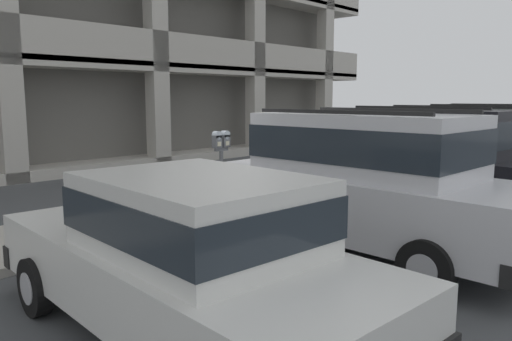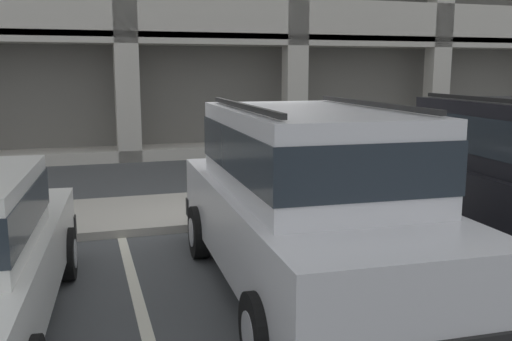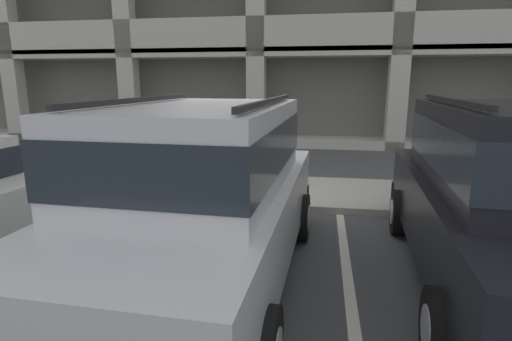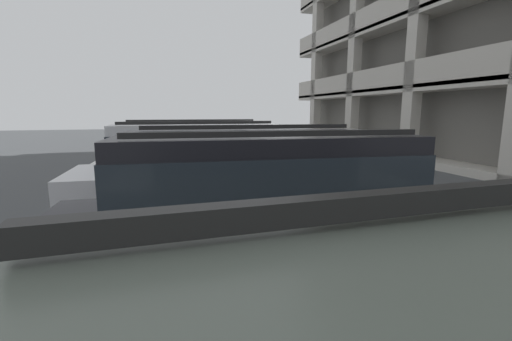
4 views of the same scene
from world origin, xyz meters
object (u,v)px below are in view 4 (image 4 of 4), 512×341
Objects in this scene: dark_hatchback at (263,214)px; parking_meter_near at (325,156)px; silver_suv at (197,169)px; parking_meter_far at (248,139)px; red_sedan at (176,160)px.

dark_hatchback is 3.28× the size of parking_meter_near.
silver_suv is at bearing -169.23° from dark_hatchback.
dark_hatchback is 10.12m from parking_meter_far.
dark_hatchback is at bearing -36.62° from parking_meter_near.
parking_meter_far is at bearing 141.96° from red_sedan.
silver_suv is at bearing -22.59° from parking_meter_far.
dark_hatchback is at bearing 9.59° from red_sedan.
parking_meter_near is (3.27, 3.02, 0.41)m from red_sedan.
parking_meter_far is (-6.68, 2.78, 0.00)m from silver_suv.
dark_hatchback reaches higher than parking_meter_far.
parking_meter_near reaches higher than parking_meter_far.
red_sedan is at bearing -173.84° from silver_suv.
parking_meter_near is at bearing 94.27° from silver_suv.
silver_suv and dark_hatchback have the same top height.
red_sedan is 6.56m from dark_hatchback.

